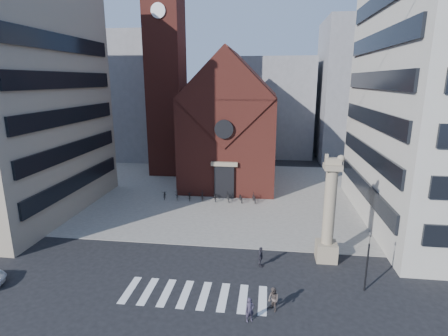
{
  "coord_description": "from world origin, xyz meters",
  "views": [
    {
      "loc": [
        5.16,
        -23.23,
        14.03
      ],
      "look_at": [
        1.12,
        8.0,
        6.07
      ],
      "focal_mm": 28.0,
      "sensor_mm": 36.0,
      "label": 1
    }
  ],
  "objects_px": {
    "lion_column": "(329,220)",
    "scooter_0": "(165,194)",
    "pedestrian_1": "(273,300)",
    "pedestrian_2": "(261,257)",
    "traffic_light": "(368,260)",
    "pedestrian_0": "(250,310)"
  },
  "relations": [
    {
      "from": "pedestrian_1",
      "to": "pedestrian_2",
      "type": "bearing_deg",
      "value": 152.16
    },
    {
      "from": "lion_column",
      "to": "pedestrian_0",
      "type": "bearing_deg",
      "value": -124.7
    },
    {
      "from": "pedestrian_0",
      "to": "scooter_0",
      "type": "distance_m",
      "value": 23.89
    },
    {
      "from": "lion_column",
      "to": "scooter_0",
      "type": "bearing_deg",
      "value": 143.34
    },
    {
      "from": "pedestrian_0",
      "to": "scooter_0",
      "type": "xyz_separation_m",
      "value": [
        -11.52,
        20.93,
        -0.23
      ]
    },
    {
      "from": "pedestrian_0",
      "to": "pedestrian_1",
      "type": "height_order",
      "value": "pedestrian_1"
    },
    {
      "from": "pedestrian_1",
      "to": "pedestrian_2",
      "type": "xyz_separation_m",
      "value": [
        -0.94,
        5.25,
        0.03
      ]
    },
    {
      "from": "lion_column",
      "to": "scooter_0",
      "type": "height_order",
      "value": "lion_column"
    },
    {
      "from": "pedestrian_1",
      "to": "scooter_0",
      "type": "distance_m",
      "value": 23.61
    },
    {
      "from": "pedestrian_1",
      "to": "lion_column",
      "type": "bearing_deg",
      "value": 110.69
    },
    {
      "from": "traffic_light",
      "to": "pedestrian_0",
      "type": "relative_size",
      "value": 2.81
    },
    {
      "from": "scooter_0",
      "to": "pedestrian_2",
      "type": "bearing_deg",
      "value": -64.76
    },
    {
      "from": "pedestrian_1",
      "to": "pedestrian_2",
      "type": "relative_size",
      "value": 0.97
    },
    {
      "from": "traffic_light",
      "to": "pedestrian_1",
      "type": "distance_m",
      "value": 7.07
    },
    {
      "from": "traffic_light",
      "to": "pedestrian_1",
      "type": "height_order",
      "value": "traffic_light"
    },
    {
      "from": "pedestrian_0",
      "to": "pedestrian_2",
      "type": "distance_m",
      "value": 6.44
    },
    {
      "from": "traffic_light",
      "to": "scooter_0",
      "type": "height_order",
      "value": "traffic_light"
    },
    {
      "from": "pedestrian_1",
      "to": "pedestrian_0",
      "type": "bearing_deg",
      "value": -88.24
    },
    {
      "from": "traffic_light",
      "to": "pedestrian_2",
      "type": "height_order",
      "value": "traffic_light"
    },
    {
      "from": "traffic_light",
      "to": "pedestrian_0",
      "type": "xyz_separation_m",
      "value": [
        -7.64,
        -4.15,
        -1.52
      ]
    },
    {
      "from": "lion_column",
      "to": "traffic_light",
      "type": "bearing_deg",
      "value": -63.54
    },
    {
      "from": "pedestrian_0",
      "to": "traffic_light",
      "type": "bearing_deg",
      "value": 2.26
    }
  ]
}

